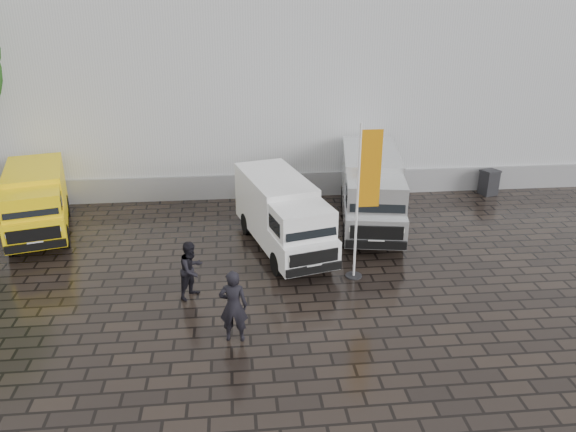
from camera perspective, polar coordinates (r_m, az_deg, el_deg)
The scene contains 10 objects.
ground at distance 16.15m, azimuth 2.61°, elevation -7.85°, with size 120.00×120.00×0.00m, color black.
exhibition_hall at distance 30.14m, azimuth 2.27°, elevation 18.40°, with size 44.00×16.00×12.00m, color silver.
hall_plinth at distance 23.40m, azimuth 4.74°, elevation 3.34°, with size 44.00×0.15×1.00m, color gray.
van_yellow at distance 21.34m, azimuth -24.17°, elevation 1.17°, with size 1.85×4.80×2.22m, color yellow, non-canonical shape.
van_white at distance 18.29m, azimuth -0.53°, elevation -0.04°, with size 1.76×5.28×2.29m, color white, non-canonical shape.
van_silver at distance 20.30m, azimuth 8.42°, elevation 2.44°, with size 1.96×5.87×2.54m, color silver, non-canonical shape.
flagpole at distance 16.09m, azimuth 7.72°, elevation 2.09°, with size 0.88×0.50×4.69m.
wheelie_bin at distance 24.82m, azimuth 19.74°, elevation 3.25°, with size 0.63×0.63×1.05m, color black.
person_front at distance 13.80m, azimuth -5.57°, elevation -9.09°, with size 0.70×0.46×1.91m, color black.
person_tent at distance 15.83m, azimuth -9.77°, elevation -5.39°, with size 0.81×0.63×1.67m, color black.
Camera 1 is at (-2.11, -13.78, 8.16)m, focal length 35.00 mm.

